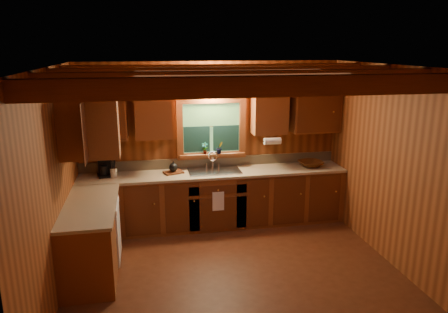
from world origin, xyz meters
TOP-DOWN VIEW (x-y plane):
  - room at (0.00, 0.00)m, footprint 4.20×4.20m
  - ceiling_beams at (0.00, 0.00)m, footprint 4.20×2.54m
  - base_cabinets at (-0.49, 1.28)m, footprint 4.20×2.22m
  - countertop at (-0.48, 1.29)m, footprint 4.20×2.24m
  - backsplash at (0.00, 1.89)m, footprint 4.20×0.02m
  - dishwasher_panel at (-1.47, 0.68)m, footprint 0.02×0.60m
  - upper_cabinets at (-0.56, 1.42)m, footprint 4.19×1.77m
  - window at (0.00, 1.87)m, footprint 1.12×0.08m
  - window_sill at (0.00, 1.82)m, footprint 1.06×0.14m
  - wall_sconce at (0.00, 1.75)m, footprint 0.45×0.21m
  - paper_towel_roll at (0.92, 1.53)m, footprint 0.27×0.11m
  - dish_towel at (0.00, 1.26)m, footprint 0.18×0.01m
  - sink at (0.00, 1.60)m, footprint 0.82×0.48m
  - coffee_maker at (-1.69, 1.70)m, footprint 0.19×0.25m
  - utensil_crock at (-1.55, 1.58)m, footprint 0.12×0.12m
  - cutting_board at (-0.64, 1.63)m, footprint 0.33×0.28m
  - teakettle at (-0.64, 1.63)m, footprint 0.13×0.13m
  - wicker_basket at (1.60, 1.57)m, footprint 0.44×0.44m
  - potted_plant_left at (-0.12, 1.81)m, footprint 0.12×0.09m
  - potted_plant_right at (0.12, 1.78)m, footprint 0.13×0.12m

SIDE VIEW (x-z plane):
  - base_cabinets at x=-0.49m, z-range 0.00..0.86m
  - dishwasher_panel at x=-1.47m, z-range 0.03..0.83m
  - dish_towel at x=0.00m, z-range 0.37..0.67m
  - sink at x=0.00m, z-range 0.64..1.07m
  - countertop at x=-0.48m, z-range 0.86..0.90m
  - cutting_board at x=-0.64m, z-range 0.90..0.93m
  - wicker_basket at x=1.60m, z-range 0.90..1.00m
  - backsplash at x=0.00m, z-range 0.90..1.06m
  - utensil_crock at x=-1.55m, z-range 0.81..1.15m
  - teakettle at x=-0.64m, z-range 0.91..1.08m
  - coffee_maker at x=-1.69m, z-range 0.90..1.24m
  - window_sill at x=0.00m, z-range 1.10..1.14m
  - potted_plant_left at x=-0.12m, z-range 1.14..1.33m
  - potted_plant_right at x=0.12m, z-range 1.14..1.34m
  - room at x=0.00m, z-range -0.80..3.40m
  - paper_towel_roll at x=0.92m, z-range 1.31..1.42m
  - window at x=0.00m, z-range 1.03..2.03m
  - upper_cabinets at x=-0.56m, z-range 1.45..2.23m
  - wall_sconce at x=0.00m, z-range 2.08..2.25m
  - ceiling_beams at x=0.00m, z-range 2.40..2.58m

